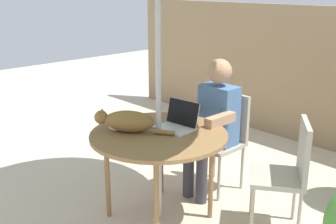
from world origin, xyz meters
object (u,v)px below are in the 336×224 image
(chair_occupied, at_px, (224,133))
(chair_empty, at_px, (289,168))
(person_seated, at_px, (213,120))
(cat, at_px, (126,121))
(patio_table, at_px, (159,140))
(laptop, at_px, (179,120))

(chair_occupied, bearing_deg, chair_empty, -15.98)
(person_seated, height_order, cat, person_seated)
(patio_table, bearing_deg, chair_occupied, 90.00)
(laptop, distance_m, cat, 0.43)
(chair_occupied, xyz_separation_m, cat, (-0.21, -0.98, 0.29))
(chair_occupied, height_order, chair_empty, same)
(chair_occupied, xyz_separation_m, laptop, (0.02, -0.62, 0.27))
(chair_empty, height_order, person_seated, person_seated)
(patio_table, xyz_separation_m, chair_empty, (0.82, 0.58, -0.15))
(chair_occupied, relative_size, person_seated, 0.73)
(laptop, bearing_deg, chair_empty, 25.38)
(chair_occupied, distance_m, person_seated, 0.23)
(patio_table, bearing_deg, laptop, 84.55)
(chair_empty, distance_m, laptop, 0.93)
(chair_occupied, bearing_deg, cat, -101.81)
(patio_table, height_order, chair_empty, chair_empty)
(patio_table, bearing_deg, chair_empty, 35.33)
(chair_occupied, relative_size, laptop, 2.82)
(cat, bearing_deg, patio_table, 38.69)
(patio_table, xyz_separation_m, person_seated, (0.00, 0.66, 0.02))
(laptop, bearing_deg, chair_occupied, 91.79)
(chair_occupied, height_order, person_seated, person_seated)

